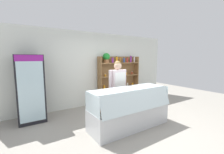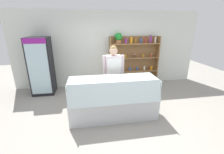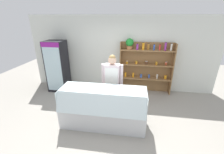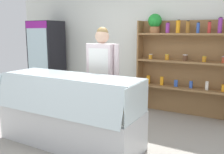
{
  "view_description": "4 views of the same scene",
  "coord_description": "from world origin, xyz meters",
  "px_view_note": "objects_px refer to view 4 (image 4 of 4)",
  "views": [
    {
      "loc": [
        -2.6,
        -2.94,
        1.77
      ],
      "look_at": [
        -0.33,
        0.53,
        1.24
      ],
      "focal_mm": 24.0,
      "sensor_mm": 36.0,
      "label": 1
    },
    {
      "loc": [
        -0.77,
        -3.35,
        2.19
      ],
      "look_at": [
        -0.18,
        0.28,
        0.92
      ],
      "focal_mm": 24.0,
      "sensor_mm": 36.0,
      "label": 2
    },
    {
      "loc": [
        0.49,
        -3.24,
        2.62
      ],
      "look_at": [
        -0.06,
        0.41,
        1.14
      ],
      "focal_mm": 24.0,
      "sensor_mm": 36.0,
      "label": 3
    },
    {
      "loc": [
        2.0,
        -2.8,
        1.62
      ],
      "look_at": [
        0.12,
        0.56,
        0.91
      ],
      "focal_mm": 40.0,
      "sensor_mm": 36.0,
      "label": 4
    }
  ],
  "objects_px": {
    "drinks_fridge": "(47,60)",
    "shop_clerk": "(102,70)",
    "deli_display_case": "(70,123)",
    "shelving_unit": "(182,59)"
  },
  "relations": [
    {
      "from": "drinks_fridge",
      "to": "shelving_unit",
      "type": "distance_m",
      "value": 3.15
    },
    {
      "from": "deli_display_case",
      "to": "shop_clerk",
      "type": "bearing_deg",
      "value": 79.64
    },
    {
      "from": "deli_display_case",
      "to": "shelving_unit",
      "type": "bearing_deg",
      "value": 62.69
    },
    {
      "from": "drinks_fridge",
      "to": "shop_clerk",
      "type": "distance_m",
      "value": 2.43
    },
    {
      "from": "drinks_fridge",
      "to": "shop_clerk",
      "type": "bearing_deg",
      "value": -25.53
    },
    {
      "from": "drinks_fridge",
      "to": "deli_display_case",
      "type": "height_order",
      "value": "drinks_fridge"
    },
    {
      "from": "shelving_unit",
      "to": "deli_display_case",
      "type": "relative_size",
      "value": 0.92
    },
    {
      "from": "shelving_unit",
      "to": "shop_clerk",
      "type": "xyz_separation_m",
      "value": [
        -0.94,
        -1.36,
        -0.09
      ]
    },
    {
      "from": "deli_display_case",
      "to": "drinks_fridge",
      "type": "bearing_deg",
      "value": 139.8
    },
    {
      "from": "drinks_fridge",
      "to": "shop_clerk",
      "type": "relative_size",
      "value": 1.1
    }
  ]
}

